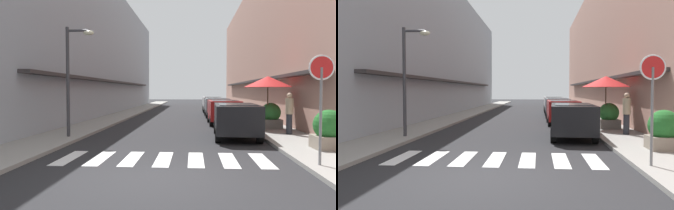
% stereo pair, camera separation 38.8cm
% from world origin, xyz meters
% --- Properties ---
extents(ground_plane, '(107.88, 107.88, 0.00)m').
position_xyz_m(ground_plane, '(0.00, 19.62, 0.00)').
color(ground_plane, '#232326').
extents(sidewalk_left, '(2.21, 68.65, 0.12)m').
position_xyz_m(sidewalk_left, '(-4.85, 19.62, 0.06)').
color(sidewalk_left, gray).
rests_on(sidewalk_left, ground_plane).
extents(sidewalk_right, '(2.21, 68.65, 0.12)m').
position_xyz_m(sidewalk_right, '(4.85, 19.62, 0.06)').
color(sidewalk_right, gray).
rests_on(sidewalk_right, ground_plane).
extents(building_row_left, '(5.50, 46.13, 11.19)m').
position_xyz_m(building_row_left, '(-8.45, 21.07, 5.59)').
color(building_row_left, '#939EA8').
rests_on(building_row_left, ground_plane).
extents(building_row_right, '(5.50, 46.13, 11.43)m').
position_xyz_m(building_row_right, '(8.45, 21.07, 5.71)').
color(building_row_right, '#A87A6B').
rests_on(building_row_right, ground_plane).
extents(crosswalk, '(6.15, 2.20, 0.01)m').
position_xyz_m(crosswalk, '(-0.00, 2.13, 0.01)').
color(crosswalk, silver).
rests_on(crosswalk, ground_plane).
extents(parked_car_near, '(1.96, 4.38, 1.47)m').
position_xyz_m(parked_car_near, '(2.70, 6.82, 0.92)').
color(parked_car_near, black).
rests_on(parked_car_near, ground_plane).
extents(parked_car_mid, '(1.83, 3.94, 1.47)m').
position_xyz_m(parked_car_mid, '(2.70, 12.65, 0.92)').
color(parked_car_mid, maroon).
rests_on(parked_car_mid, ground_plane).
extents(parked_car_far, '(1.81, 4.32, 1.47)m').
position_xyz_m(parked_car_far, '(2.70, 18.46, 0.92)').
color(parked_car_far, '#4C5156').
rests_on(parked_car_far, ground_plane).
extents(parked_car_distant, '(1.82, 4.04, 1.47)m').
position_xyz_m(parked_car_distant, '(2.70, 24.39, 0.92)').
color(parked_car_distant, silver).
rests_on(parked_car_distant, ground_plane).
extents(round_street_sign, '(0.65, 0.07, 2.82)m').
position_xyz_m(round_street_sign, '(4.12, 1.15, 2.28)').
color(round_street_sign, slate).
rests_on(round_street_sign, sidewalk_right).
extents(street_lamp, '(1.19, 0.28, 4.54)m').
position_xyz_m(street_lamp, '(-4.12, 5.96, 2.95)').
color(street_lamp, '#38383D').
rests_on(street_lamp, sidewalk_left).
extents(cafe_umbrella, '(2.40, 2.40, 2.65)m').
position_xyz_m(cafe_umbrella, '(4.62, 9.55, 2.48)').
color(cafe_umbrella, '#262626').
rests_on(cafe_umbrella, sidewalk_right).
extents(planter_corner, '(1.01, 1.01, 1.29)m').
position_xyz_m(planter_corner, '(5.31, 3.63, 0.75)').
color(planter_corner, gray).
rests_on(planter_corner, sidewalk_right).
extents(planter_midblock, '(0.99, 0.99, 1.30)m').
position_xyz_m(planter_midblock, '(4.83, 9.77, 0.74)').
color(planter_midblock, slate).
rests_on(planter_midblock, sidewalk_right).
extents(pedestrian_walking_near, '(0.34, 0.34, 1.82)m').
position_xyz_m(pedestrian_walking_near, '(5.09, 7.41, 1.09)').
color(pedestrian_walking_near, '#282B33').
rests_on(pedestrian_walking_near, sidewalk_right).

